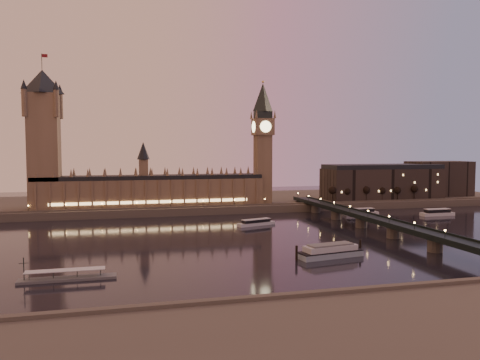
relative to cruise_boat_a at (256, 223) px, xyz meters
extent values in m
plane|color=black|center=(-26.17, -44.28, -1.96)|extent=(700.00, 700.00, 0.00)
cube|color=#423D35|center=(3.83, 120.72, 1.04)|extent=(560.00, 130.00, 6.00)
cube|color=brown|center=(-66.17, 76.72, 15.04)|extent=(180.00, 26.00, 22.00)
cube|color=black|center=(-66.17, 76.72, 27.64)|extent=(180.00, 22.00, 3.20)
cube|color=#FFCC7F|center=(-66.17, 63.22, 9.04)|extent=(153.00, 0.25, 2.20)
cube|color=brown|center=(-146.17, 76.72, 48.04)|extent=(22.00, 22.00, 88.00)
cone|color=black|center=(-146.17, 76.72, 101.04)|extent=(31.68, 31.68, 18.00)
cylinder|color=black|center=(-146.17, 76.72, 116.04)|extent=(0.44, 0.44, 12.00)
cube|color=maroon|center=(-143.97, 76.72, 120.54)|extent=(4.00, 0.15, 2.50)
cube|color=brown|center=(27.83, 76.72, 33.04)|extent=(13.00, 13.00, 58.00)
cube|color=brown|center=(27.83, 76.72, 69.04)|extent=(16.00, 16.00, 14.00)
cylinder|color=#FFEAA5|center=(27.83, 68.54, 69.04)|extent=(9.60, 0.35, 9.60)
cylinder|color=#FFEAA5|center=(19.65, 76.72, 69.04)|extent=(0.35, 9.60, 9.60)
cube|color=black|center=(27.83, 76.72, 79.04)|extent=(13.00, 13.00, 6.00)
cone|color=black|center=(27.83, 76.72, 94.04)|extent=(17.68, 17.68, 24.00)
sphere|color=gold|center=(27.83, 76.72, 107.04)|extent=(2.00, 2.00, 2.00)
cube|color=black|center=(65.83, -44.28, 6.04)|extent=(13.00, 260.00, 2.00)
cube|color=black|center=(59.53, -44.28, 7.54)|extent=(0.60, 260.00, 1.00)
cube|color=black|center=(72.13, -44.28, 7.54)|extent=(0.60, 260.00, 1.00)
cube|color=black|center=(145.83, 82.72, 18.04)|extent=(110.00, 36.00, 28.00)
cube|color=black|center=(145.83, 82.72, 34.04)|extent=(108.00, 34.00, 4.00)
cube|color=black|center=(215.83, 94.72, 21.04)|extent=(60.00, 30.00, 34.00)
cylinder|color=black|center=(85.84, 64.72, 8.63)|extent=(0.70, 0.70, 9.19)
sphere|color=black|center=(85.84, 64.72, 13.43)|extent=(6.13, 6.13, 6.13)
cylinder|color=black|center=(101.82, 64.72, 8.63)|extent=(0.70, 0.70, 9.19)
sphere|color=black|center=(101.82, 64.72, 13.43)|extent=(6.13, 6.13, 6.13)
cylinder|color=black|center=(117.79, 64.72, 8.63)|extent=(0.70, 0.70, 9.19)
sphere|color=black|center=(117.79, 64.72, 13.43)|extent=(6.13, 6.13, 6.13)
cylinder|color=black|center=(133.77, 64.72, 8.63)|extent=(0.70, 0.70, 9.19)
sphere|color=black|center=(133.77, 64.72, 13.43)|extent=(6.13, 6.13, 6.13)
cylinder|color=black|center=(149.74, 64.72, 8.63)|extent=(0.70, 0.70, 9.19)
sphere|color=black|center=(149.74, 64.72, 13.43)|extent=(6.13, 6.13, 6.13)
cylinder|color=black|center=(165.72, 64.72, 8.63)|extent=(0.70, 0.70, 9.19)
sphere|color=black|center=(165.72, 64.72, 13.43)|extent=(6.13, 6.13, 6.13)
cube|color=silver|center=(0.00, 0.00, -0.94)|extent=(28.36, 14.33, 2.04)
cube|color=black|center=(0.00, 0.00, 1.10)|extent=(21.14, 11.06, 2.04)
cube|color=silver|center=(0.00, 0.00, 2.31)|extent=(21.74, 11.47, 0.37)
cube|color=silver|center=(95.03, 29.16, -0.76)|extent=(28.43, 7.17, 2.40)
cube|color=black|center=(95.03, 29.16, 1.64)|extent=(21.04, 5.87, 2.40)
cube|color=silver|center=(95.03, 29.16, 3.06)|extent=(21.61, 6.16, 0.44)
cube|color=silver|center=(151.20, 10.31, -0.72)|extent=(27.27, 7.61, 2.49)
cube|color=black|center=(151.20, 10.31, 1.78)|extent=(20.19, 6.22, 2.49)
cube|color=silver|center=(151.20, 10.31, 3.25)|extent=(20.73, 6.52, 0.45)
cube|color=#899EAE|center=(8.85, -99.13, -0.63)|extent=(34.02, 14.60, 2.68)
cube|color=black|center=(8.85, -99.13, 0.97)|extent=(34.02, 14.60, 0.51)
cube|color=silver|center=(8.85, -99.13, 2.57)|extent=(27.76, 12.56, 2.68)
cube|color=#595B5E|center=(8.85, -99.13, 4.26)|extent=(23.53, 10.87, 0.72)
cylinder|color=black|center=(-9.42, -101.20, 1.54)|extent=(1.13, 1.13, 7.00)
cylinder|color=black|center=(27.12, -95.05, 1.54)|extent=(1.13, 1.13, 7.00)
cube|color=#595B5E|center=(-110.46, -109.94, -1.42)|extent=(37.82, 6.30, 1.08)
cube|color=silver|center=(-111.36, -109.94, 2.13)|extent=(30.62, 5.40, 0.27)
cylinder|color=black|center=(-126.67, -109.94, 3.62)|extent=(0.36, 0.36, 9.01)
cylinder|color=black|center=(-126.67, -109.94, 5.87)|extent=(3.60, 0.22, 0.22)
camera|label=1|loc=(-88.35, -305.64, 50.77)|focal=35.00mm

